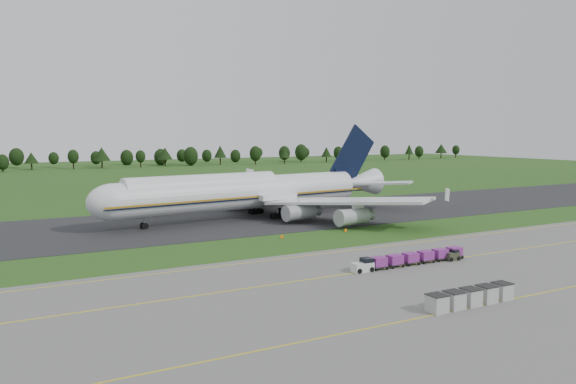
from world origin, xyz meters
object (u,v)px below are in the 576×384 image
utility_cart (452,256)px  aircraft (249,191)px  baggage_train (408,259)px  edge_markers (315,234)px  uld_row (471,297)px

utility_cart → aircraft: bearing=100.1°
baggage_train → utility_cart: baggage_train is taller
aircraft → edge_markers: size_ratio=5.26×
baggage_train → uld_row: size_ratio=1.66×
utility_cart → edge_markers: (-7.01, 26.83, -0.36)m
utility_cart → baggage_train: bearing=174.6°
aircraft → baggage_train: aircraft is taller
aircraft → edge_markers: 24.87m
baggage_train → uld_row: uld_row is taller
aircraft → uld_row: aircraft is taller
baggage_train → edge_markers: bearing=88.9°
aircraft → utility_cart: aircraft is taller
aircraft → utility_cart: (9.08, -50.98, -5.23)m
aircraft → uld_row: (-4.79, -67.82, -4.87)m
utility_cart → edge_markers: size_ratio=0.16×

